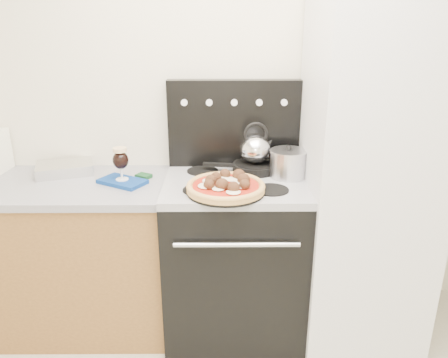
{
  "coord_description": "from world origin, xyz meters",
  "views": [
    {
      "loc": [
        0.01,
        -1.04,
        1.73
      ],
      "look_at": [
        0.02,
        1.05,
        0.97
      ],
      "focal_mm": 35.0,
      "sensor_mm": 36.0,
      "label": 1
    }
  ],
  "objects_px": {
    "base_cabinet": "(44,258)",
    "oven_mitt": "(122,182)",
    "pizza_pan": "(226,191)",
    "fridge": "(366,176)",
    "beer_glass": "(121,164)",
    "tea_kettle": "(255,147)",
    "stove_body": "(234,258)",
    "pizza": "(226,185)",
    "stock_pot": "(288,164)",
    "skillet": "(255,167)"
  },
  "relations": [
    {
      "from": "base_cabinet",
      "to": "pizza_pan",
      "type": "relative_size",
      "value": 3.72
    },
    {
      "from": "pizza",
      "to": "stock_pot",
      "type": "relative_size",
      "value": 1.99
    },
    {
      "from": "tea_kettle",
      "to": "stock_pot",
      "type": "height_order",
      "value": "tea_kettle"
    },
    {
      "from": "fridge",
      "to": "oven_mitt",
      "type": "relative_size",
      "value": 7.56
    },
    {
      "from": "pizza",
      "to": "tea_kettle",
      "type": "distance_m",
      "value": 0.39
    },
    {
      "from": "base_cabinet",
      "to": "stove_body",
      "type": "xyz_separation_m",
      "value": [
        1.1,
        -0.02,
        0.01
      ]
    },
    {
      "from": "fridge",
      "to": "oven_mitt",
      "type": "distance_m",
      "value": 1.31
    },
    {
      "from": "beer_glass",
      "to": "skillet",
      "type": "distance_m",
      "value": 0.75
    },
    {
      "from": "pizza_pan",
      "to": "tea_kettle",
      "type": "bearing_deg",
      "value": 63.02
    },
    {
      "from": "fridge",
      "to": "beer_glass",
      "type": "height_order",
      "value": "fridge"
    },
    {
      "from": "tea_kettle",
      "to": "skillet",
      "type": "bearing_deg",
      "value": 0.0
    },
    {
      "from": "stove_body",
      "to": "tea_kettle",
      "type": "relative_size",
      "value": 4.41
    },
    {
      "from": "beer_glass",
      "to": "pizza",
      "type": "distance_m",
      "value": 0.59
    },
    {
      "from": "tea_kettle",
      "to": "stock_pot",
      "type": "bearing_deg",
      "value": -25.41
    },
    {
      "from": "base_cabinet",
      "to": "beer_glass",
      "type": "height_order",
      "value": "beer_glass"
    },
    {
      "from": "pizza",
      "to": "skillet",
      "type": "xyz_separation_m",
      "value": [
        0.17,
        0.34,
        -0.02
      ]
    },
    {
      "from": "pizza",
      "to": "stock_pot",
      "type": "bearing_deg",
      "value": 34.32
    },
    {
      "from": "pizza_pan",
      "to": "skillet",
      "type": "height_order",
      "value": "skillet"
    },
    {
      "from": "pizza",
      "to": "tea_kettle",
      "type": "height_order",
      "value": "tea_kettle"
    },
    {
      "from": "oven_mitt",
      "to": "tea_kettle",
      "type": "bearing_deg",
      "value": 11.38
    },
    {
      "from": "base_cabinet",
      "to": "pizza",
      "type": "distance_m",
      "value": 1.2
    },
    {
      "from": "pizza_pan",
      "to": "tea_kettle",
      "type": "xyz_separation_m",
      "value": [
        0.17,
        0.34,
        0.14
      ]
    },
    {
      "from": "skillet",
      "to": "tea_kettle",
      "type": "height_order",
      "value": "tea_kettle"
    },
    {
      "from": "pizza",
      "to": "stock_pot",
      "type": "xyz_separation_m",
      "value": [
        0.34,
        0.23,
        0.03
      ]
    },
    {
      "from": "base_cabinet",
      "to": "oven_mitt",
      "type": "bearing_deg",
      "value": -2.05
    },
    {
      "from": "stock_pot",
      "to": "fridge",
      "type": "bearing_deg",
      "value": -10.8
    },
    {
      "from": "oven_mitt",
      "to": "stock_pot",
      "type": "xyz_separation_m",
      "value": [
        0.9,
        0.05,
        0.08
      ]
    },
    {
      "from": "pizza",
      "to": "tea_kettle",
      "type": "xyz_separation_m",
      "value": [
        0.17,
        0.34,
        0.11
      ]
    },
    {
      "from": "fridge",
      "to": "stock_pot",
      "type": "xyz_separation_m",
      "value": [
        -0.41,
        0.08,
        0.04
      ]
    },
    {
      "from": "fridge",
      "to": "tea_kettle",
      "type": "height_order",
      "value": "fridge"
    },
    {
      "from": "pizza_pan",
      "to": "stock_pot",
      "type": "distance_m",
      "value": 0.42
    },
    {
      "from": "base_cabinet",
      "to": "tea_kettle",
      "type": "relative_size",
      "value": 7.27
    },
    {
      "from": "oven_mitt",
      "to": "stove_body",
      "type": "bearing_deg",
      "value": -0.68
    },
    {
      "from": "base_cabinet",
      "to": "skillet",
      "type": "height_order",
      "value": "skillet"
    },
    {
      "from": "base_cabinet",
      "to": "fridge",
      "type": "xyz_separation_m",
      "value": [
        1.8,
        -0.05,
        0.52
      ]
    },
    {
      "from": "beer_glass",
      "to": "tea_kettle",
      "type": "xyz_separation_m",
      "value": [
        0.73,
        0.15,
        0.05
      ]
    },
    {
      "from": "stove_body",
      "to": "pizza",
      "type": "height_order",
      "value": "pizza"
    },
    {
      "from": "stove_body",
      "to": "stock_pot",
      "type": "height_order",
      "value": "stock_pot"
    },
    {
      "from": "stock_pot",
      "to": "pizza",
      "type": "bearing_deg",
      "value": -145.68
    },
    {
      "from": "oven_mitt",
      "to": "beer_glass",
      "type": "bearing_deg",
      "value": 0.0
    },
    {
      "from": "base_cabinet",
      "to": "stove_body",
      "type": "relative_size",
      "value": 1.65
    },
    {
      "from": "oven_mitt",
      "to": "fridge",
      "type": "bearing_deg",
      "value": -1.41
    },
    {
      "from": "stove_body",
      "to": "stock_pot",
      "type": "bearing_deg",
      "value": 10.25
    },
    {
      "from": "fridge",
      "to": "skillet",
      "type": "relative_size",
      "value": 7.46
    },
    {
      "from": "stove_body",
      "to": "fridge",
      "type": "xyz_separation_m",
      "value": [
        0.7,
        -0.03,
        0.51
      ]
    },
    {
      "from": "pizza_pan",
      "to": "fridge",
      "type": "bearing_deg",
      "value": 11.77
    },
    {
      "from": "fridge",
      "to": "oven_mitt",
      "type": "xyz_separation_m",
      "value": [
        -1.31,
        0.03,
        -0.04
      ]
    },
    {
      "from": "base_cabinet",
      "to": "fridge",
      "type": "relative_size",
      "value": 0.76
    },
    {
      "from": "fridge",
      "to": "pizza_pan",
      "type": "relative_size",
      "value": 4.88
    },
    {
      "from": "oven_mitt",
      "to": "stock_pot",
      "type": "relative_size",
      "value": 1.28
    }
  ]
}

